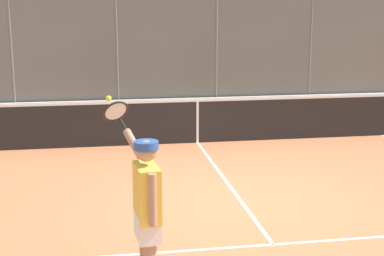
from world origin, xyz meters
The scene contains 5 objects.
ground_plane centered at (0.00, 0.00, 0.00)m, with size 60.00×60.00×0.00m, color #B76B42.
court_line_markings centered at (0.00, 1.97, 0.00)m, with size 8.72×9.93×0.01m.
fence_backdrop centered at (0.00, -9.67, 1.65)m, with size 18.15×1.37×3.32m.
tennis_net centered at (0.00, -3.82, 0.49)m, with size 11.20×0.09×1.07m.
tennis_player centered at (1.67, 2.65, 0.97)m, with size 0.56×1.36×1.95m.
Camera 1 is at (2.09, 7.95, 2.94)m, focal length 52.63 mm.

